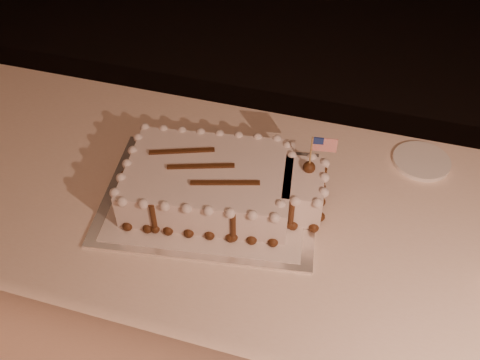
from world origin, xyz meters
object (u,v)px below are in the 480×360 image
(banquet_table, at_px, (267,295))
(side_plate, at_px, (421,161))
(sheet_cake, at_px, (221,183))
(cake_board, at_px, (210,197))

(banquet_table, bearing_deg, side_plate, 39.95)
(sheet_cake, distance_m, side_plate, 0.57)
(cake_board, xyz_separation_m, side_plate, (0.52, 0.30, 0.00))
(cake_board, distance_m, sheet_cake, 0.06)
(banquet_table, bearing_deg, cake_board, -179.71)
(cake_board, height_order, sheet_cake, sheet_cake)
(cake_board, distance_m, side_plate, 0.60)
(banquet_table, xyz_separation_m, sheet_cake, (-0.14, 0.00, 0.43))
(sheet_cake, bearing_deg, side_plate, 30.85)
(sheet_cake, height_order, side_plate, sheet_cake)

